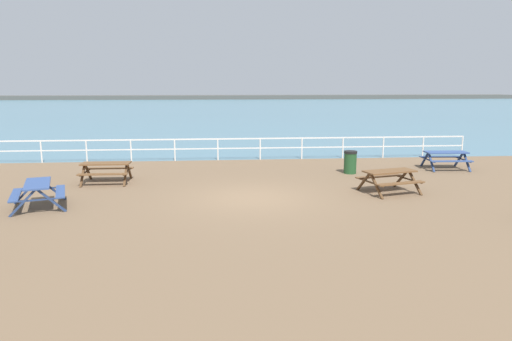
% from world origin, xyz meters
% --- Properties ---
extents(ground_plane, '(30.00, 24.00, 0.20)m').
position_xyz_m(ground_plane, '(0.00, 0.00, -0.10)').
color(ground_plane, brown).
extents(sea_band, '(142.00, 90.00, 0.01)m').
position_xyz_m(sea_band, '(0.00, 52.75, 0.00)').
color(sea_band, teal).
rests_on(sea_band, ground).
extents(distant_shoreline, '(142.00, 6.00, 1.80)m').
position_xyz_m(distant_shoreline, '(0.00, 95.75, 0.00)').
color(distant_shoreline, '#4C4C47').
rests_on(distant_shoreline, ground).
extents(seaward_railing, '(23.07, 0.07, 1.08)m').
position_xyz_m(seaward_railing, '(-0.00, 7.75, 0.76)').
color(seaward_railing, white).
rests_on(seaward_railing, ground).
extents(picnic_table_near_left, '(1.81, 1.55, 0.80)m').
position_xyz_m(picnic_table_near_left, '(-5.31, 2.86, 0.58)').
color(picnic_table_near_left, brown).
rests_on(picnic_table_near_left, ground).
extents(picnic_table_near_right, '(2.13, 1.91, 0.80)m').
position_xyz_m(picnic_table_near_right, '(4.81, 0.35, 0.58)').
color(picnic_table_near_right, brown).
rests_on(picnic_table_near_right, ground).
extents(picnic_table_far_left, '(1.96, 2.16, 0.80)m').
position_xyz_m(picnic_table_far_left, '(-6.56, -0.62, 0.58)').
color(picnic_table_far_left, '#334C84').
rests_on(picnic_table_far_left, ground).
extents(picnic_table_seaward, '(1.89, 1.64, 0.80)m').
position_xyz_m(picnic_table_seaward, '(8.93, 4.46, 0.58)').
color(picnic_table_seaward, '#334C84').
rests_on(picnic_table_seaward, ground).
extents(litter_bin, '(0.55, 0.55, 0.95)m').
position_xyz_m(litter_bin, '(4.46, 3.86, 0.48)').
color(litter_bin, '#1E4723').
rests_on(litter_bin, ground).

